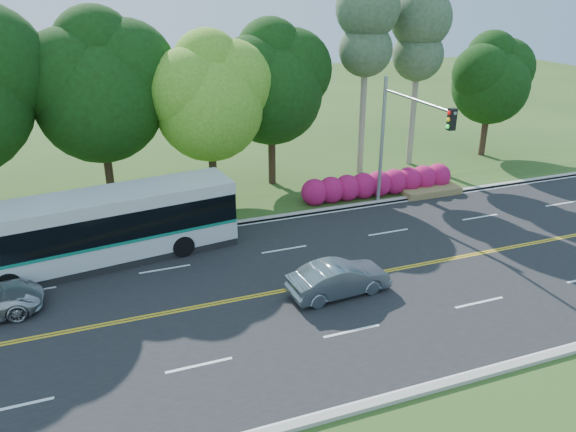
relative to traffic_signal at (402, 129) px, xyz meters
name	(u,v)px	position (x,y,z in m)	size (l,w,h in m)	color
ground	(325,283)	(-6.49, -5.40, -4.67)	(120.00, 120.00, 0.00)	#2D4B19
road	(325,283)	(-6.49, -5.40, -4.66)	(60.00, 14.00, 0.02)	black
curb_north	(269,218)	(-6.49, 1.75, -4.60)	(60.00, 0.30, 0.15)	#ADA79C
curb_south	(420,391)	(-6.49, -12.55, -4.60)	(60.00, 0.30, 0.15)	#ADA79C
grass_verge	(259,206)	(-6.49, 3.60, -4.62)	(60.00, 4.00, 0.10)	#2D4B19
lane_markings	(323,283)	(-6.59, -5.40, -4.65)	(57.60, 13.82, 0.00)	gold
tree_row	(144,80)	(-11.65, 6.73, 2.06)	(44.70, 9.10, 13.84)	black
bougainvillea_hedge	(382,184)	(0.69, 2.75, -3.95)	(9.50, 2.25, 1.50)	#A60D48
traffic_signal	(402,129)	(0.00, 0.00, 0.00)	(0.42, 6.10, 7.00)	#95989E
transit_bus	(98,230)	(-14.98, -0.25, -3.10)	(12.17, 4.20, 3.12)	silver
sedan	(339,279)	(-6.34, -6.39, -3.97)	(1.43, 4.11, 1.35)	slate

